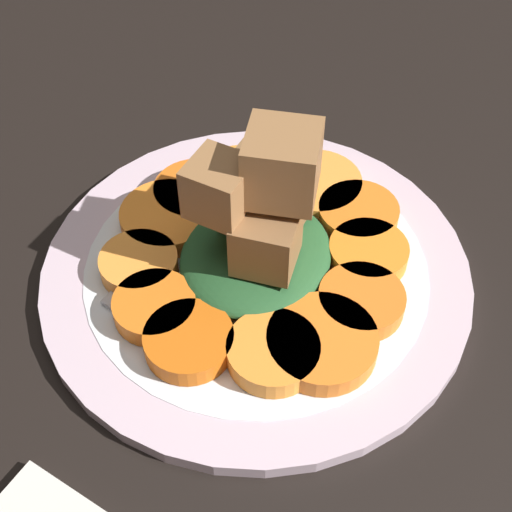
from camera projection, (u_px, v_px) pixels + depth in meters
table_slab at (256, 286)px, 48.31cm from camera, size 120.00×120.00×2.00cm
plate at (256, 272)px, 47.17cm from camera, size 28.18×28.18×1.05cm
carrot_slice_0 at (361, 301)px, 43.97cm from camera, size 5.38×5.38×1.35cm
carrot_slice_1 at (368, 253)px, 46.59cm from camera, size 5.22×5.22×1.35cm
carrot_slice_2 at (358, 214)px, 48.95cm from camera, size 5.53×5.53×1.35cm
carrot_slice_3 at (318, 187)px, 50.75cm from camera, size 6.46×6.46×1.35cm
carrot_slice_4 at (241, 178)px, 51.39cm from camera, size 5.69×5.69×1.35cm
carrot_slice_5 at (196, 193)px, 50.31cm from camera, size 5.92×5.92×1.35cm
carrot_slice_6 at (163, 222)px, 48.44cm from camera, size 6.43×6.43×1.35cm
carrot_slice_7 at (139, 264)px, 45.94cm from camera, size 5.08×5.08×1.35cm
carrot_slice_8 at (155, 307)px, 43.67cm from camera, size 5.13×5.13×1.35cm
carrot_slice_9 at (193, 343)px, 41.91cm from camera, size 5.39×5.39×1.35cm
carrot_slice_10 at (273, 352)px, 41.50cm from camera, size 5.52×5.52×1.35cm
carrot_slice_11 at (322, 343)px, 41.93cm from camera, size 6.62×6.62×1.35cm
center_pile at (260, 222)px, 44.14cm from camera, size 10.55×9.49×10.55cm
fork at (208, 210)px, 49.90cm from camera, size 19.74×2.67×0.40cm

